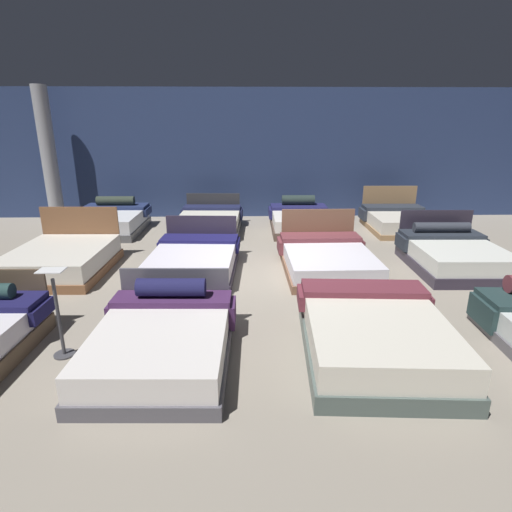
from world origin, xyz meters
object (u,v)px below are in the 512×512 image
(support_pillar, at_px, (49,157))
(bed_4, at_px, (62,260))
(bed_8, at_px, (110,221))
(price_sign, at_px, (60,323))
(bed_2, at_px, (375,336))
(bed_6, at_px, (327,258))
(bed_10, at_px, (301,220))
(bed_7, at_px, (453,255))
(bed_1, at_px, (163,341))
(bed_5, at_px, (194,260))
(bed_11, at_px, (399,221))
(bed_9, at_px, (210,222))

(support_pillar, bearing_deg, bed_4, -66.00)
(bed_8, xyz_separation_m, price_sign, (1.23, -5.81, 0.15))
(bed_2, distance_m, bed_8, 7.65)
(bed_6, bearing_deg, bed_10, 91.14)
(bed_8, xyz_separation_m, support_pillar, (-1.74, 1.04, 1.48))
(bed_7, xyz_separation_m, support_pillar, (-8.95, 3.97, 1.49))
(bed_7, relative_size, support_pillar, 0.58)
(bed_2, relative_size, bed_7, 1.07)
(bed_1, xyz_separation_m, bed_5, (0.01, 2.97, -0.03))
(bed_1, bearing_deg, bed_6, 52.58)
(bed_1, relative_size, bed_4, 0.96)
(bed_7, bearing_deg, bed_11, 90.67)
(bed_10, relative_size, support_pillar, 0.57)
(bed_2, xyz_separation_m, bed_9, (-2.37, 5.88, -0.03))
(price_sign, bearing_deg, bed_8, 101.92)
(bed_9, height_order, price_sign, price_sign)
(support_pillar, bearing_deg, bed_5, -44.02)
(bed_6, height_order, price_sign, price_sign)
(bed_7, xyz_separation_m, bed_10, (-2.46, 2.93, -0.01))
(bed_5, bearing_deg, bed_4, -177.57)
(bed_7, height_order, price_sign, price_sign)
(bed_8, height_order, support_pillar, support_pillar)
(bed_5, relative_size, bed_9, 1.05)
(bed_8, bearing_deg, bed_9, -0.48)
(bed_11, distance_m, price_sign, 8.36)
(support_pillar, bearing_deg, price_sign, -66.60)
(bed_2, bearing_deg, bed_1, -175.81)
(bed_1, height_order, support_pillar, support_pillar)
(bed_2, relative_size, price_sign, 2.04)
(bed_1, xyz_separation_m, bed_9, (0.05, 5.91, -0.01))
(bed_1, relative_size, bed_5, 0.93)
(bed_8, height_order, bed_10, bed_8)
(bed_11, bearing_deg, bed_10, -179.34)
(bed_5, bearing_deg, bed_10, 55.27)
(bed_6, bearing_deg, bed_4, 179.38)
(bed_6, distance_m, bed_8, 5.67)
(bed_5, xyz_separation_m, bed_8, (-2.43, 2.98, 0.04))
(bed_2, xyz_separation_m, bed_4, (-4.80, 2.96, -0.02))
(bed_2, relative_size, bed_6, 0.99)
(bed_5, xyz_separation_m, bed_10, (2.32, 2.99, 0.03))
(bed_5, xyz_separation_m, bed_7, (4.78, 0.06, 0.04))
(bed_2, height_order, bed_5, bed_5)
(bed_5, relative_size, bed_6, 0.97)
(bed_7, bearing_deg, bed_9, 149.96)
(support_pillar, bearing_deg, bed_10, -9.05)
(bed_4, distance_m, bed_7, 7.17)
(bed_10, distance_m, price_sign, 6.81)
(bed_1, height_order, bed_2, bed_1)
(bed_5, height_order, bed_6, bed_6)
(bed_2, distance_m, price_sign, 3.62)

